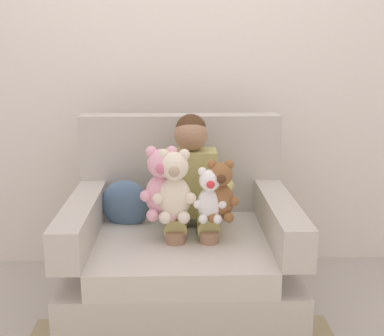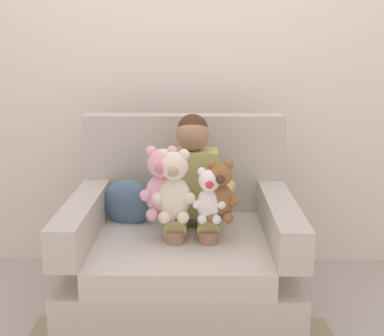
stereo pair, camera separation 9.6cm
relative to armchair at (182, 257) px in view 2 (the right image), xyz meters
name	(u,v)px [view 2 (the right image)]	position (x,y,z in m)	size (l,w,h in m)	color
ground_plane	(182,316)	(0.00, -0.05, -0.31)	(8.00, 8.00, 0.00)	#ADA89E
back_wall	(185,58)	(0.00, 0.72, 0.99)	(6.00, 0.10, 2.60)	silver
armchair	(182,257)	(0.00, 0.00, 0.00)	(1.10, 0.95, 1.00)	#BCB7AD
seated_child	(192,189)	(0.05, 0.03, 0.35)	(0.45, 0.39, 0.82)	tan
plush_white	(209,196)	(0.13, -0.16, 0.37)	(0.15, 0.13, 0.26)	white
plush_cream	(174,187)	(-0.03, -0.14, 0.41)	(0.20, 0.17, 0.34)	silver
plush_pink	(162,184)	(-0.09, -0.11, 0.41)	(0.21, 0.17, 0.35)	#EAA8BC
plush_brown	(220,192)	(0.18, -0.14, 0.39)	(0.17, 0.14, 0.29)	brown
throw_pillow	(128,203)	(-0.29, 0.13, 0.24)	(0.26, 0.12, 0.26)	slate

